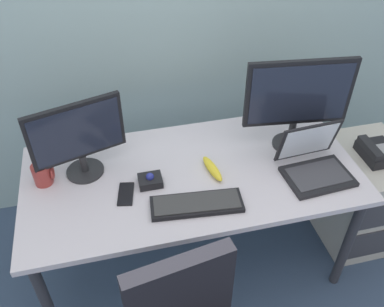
# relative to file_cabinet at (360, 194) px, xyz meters

# --- Properties ---
(ground_plane) EXTENTS (8.00, 8.00, 0.00)m
(ground_plane) POSITION_rel_file_cabinet_xyz_m (-1.02, -0.00, -0.31)
(ground_plane) COLOR #35475F
(desk) EXTENTS (1.62, 0.78, 0.70)m
(desk) POSITION_rel_file_cabinet_xyz_m (-1.02, -0.00, 0.33)
(desk) COLOR silver
(desk) RESTS_ON ground
(file_cabinet) EXTENTS (0.42, 0.53, 0.61)m
(file_cabinet) POSITION_rel_file_cabinet_xyz_m (0.00, 0.00, 0.00)
(file_cabinet) COLOR #BBB6A9
(file_cabinet) RESTS_ON ground
(desk_phone) EXTENTS (0.17, 0.20, 0.09)m
(desk_phone) POSITION_rel_file_cabinet_xyz_m (-0.01, -0.02, 0.34)
(desk_phone) COLOR black
(desk_phone) RESTS_ON file_cabinet
(monitor_main) EXTENTS (0.52, 0.18, 0.49)m
(monitor_main) POSITION_rel_file_cabinet_xyz_m (-0.48, 0.09, 0.69)
(monitor_main) COLOR #262628
(monitor_main) RESTS_ON desk
(monitor_side) EXTENTS (0.43, 0.18, 0.39)m
(monitor_side) POSITION_rel_file_cabinet_xyz_m (-1.53, 0.12, 0.62)
(monitor_side) COLOR #262628
(monitor_side) RESTS_ON desk
(keyboard) EXTENTS (0.42, 0.18, 0.03)m
(keyboard) POSITION_rel_file_cabinet_xyz_m (-1.05, -0.22, 0.41)
(keyboard) COLOR black
(keyboard) RESTS_ON desk
(laptop) EXTENTS (0.33, 0.29, 0.24)m
(laptop) POSITION_rel_file_cabinet_xyz_m (-0.45, -0.13, 0.45)
(laptop) COLOR black
(laptop) RESTS_ON desk
(trackball_mouse) EXTENTS (0.11, 0.09, 0.07)m
(trackball_mouse) POSITION_rel_file_cabinet_xyz_m (-1.23, -0.03, 0.42)
(trackball_mouse) COLOR black
(trackball_mouse) RESTS_ON desk
(coffee_mug) EXTENTS (0.10, 0.09, 0.11)m
(coffee_mug) POSITION_rel_file_cabinet_xyz_m (-1.71, 0.09, 0.45)
(coffee_mug) COLOR #9D3531
(coffee_mug) RESTS_ON desk
(cell_phone) EXTENTS (0.09, 0.15, 0.01)m
(cell_phone) POSITION_rel_file_cabinet_xyz_m (-1.35, -0.08, 0.40)
(cell_phone) COLOR black
(cell_phone) RESTS_ON desk
(banana) EXTENTS (0.08, 0.19, 0.04)m
(banana) POSITION_rel_file_cabinet_xyz_m (-0.93, -0.02, 0.42)
(banana) COLOR yellow
(banana) RESTS_ON desk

